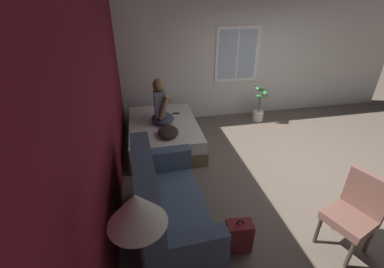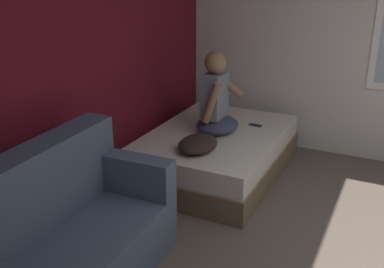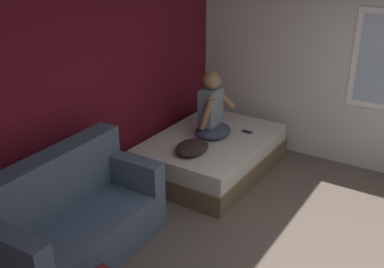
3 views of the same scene
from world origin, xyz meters
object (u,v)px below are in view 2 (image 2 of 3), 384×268
bed (216,153)px  throw_pillow (198,144)px  couch (61,242)px  cell_phone (255,125)px  person_seated (216,100)px

bed → throw_pillow: 0.62m
couch → cell_phone: size_ratio=12.02×
couch → throw_pillow: bearing=-8.1°
bed → cell_phone: bearing=-38.7°
bed → couch: couch is taller
couch → throw_pillow: couch is taller
person_seated → throw_pillow: (-0.56, -0.06, -0.29)m
bed → couch: bearing=174.9°
couch → cell_phone: bearing=-11.1°
bed → couch: (-2.24, 0.20, 0.16)m
throw_pillow → cell_phone: 0.97m
cell_phone → person_seated: bearing=-36.3°
throw_pillow → bed: bearing=4.1°
bed → couch: 2.25m
person_seated → throw_pillow: person_seated is taller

